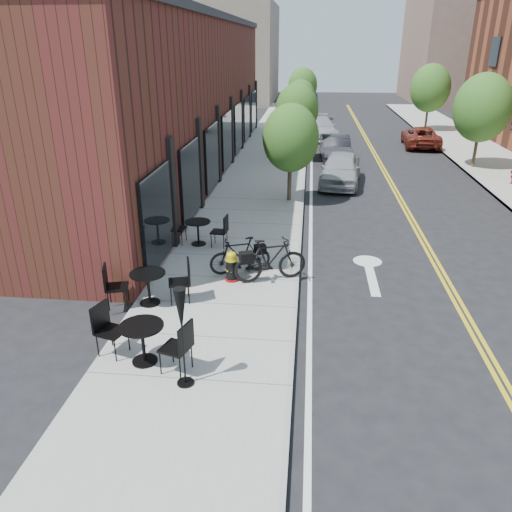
{
  "coord_description": "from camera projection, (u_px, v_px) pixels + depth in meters",
  "views": [
    {
      "loc": [
        0.12,
        -10.62,
        5.98
      ],
      "look_at": [
        -1.11,
        1.0,
        1.0
      ],
      "focal_mm": 35.0,
      "sensor_mm": 36.0,
      "label": 1
    }
  ],
  "objects": [
    {
      "name": "bistro_set_c",
      "position": [
        198.0,
        229.0,
        15.63
      ],
      "size": [
        1.88,
        0.88,
        1.0
      ],
      "rotation": [
        0.0,
        0.0,
        -0.1
      ],
      "color": "black",
      "rests_on": "sidewalk_near"
    },
    {
      "name": "bg_building_right",
      "position": [
        461.0,
        43.0,
        53.91
      ],
      "size": [
        10.0,
        16.0,
        12.0
      ],
      "primitive_type": "cube",
      "color": "brown",
      "rests_on": "ground"
    },
    {
      "name": "bicycle_right",
      "position": [
        270.0,
        260.0,
        13.19
      ],
      "size": [
        2.05,
        1.24,
        1.19
      ],
      "primitive_type": "imported",
      "rotation": [
        0.0,
        0.0,
        1.95
      ],
      "color": "black",
      "rests_on": "sidewalk_near"
    },
    {
      "name": "sidewalk_near",
      "position": [
        257.0,
        194.0,
        21.39
      ],
      "size": [
        4.0,
        70.0,
        0.12
      ],
      "primitive_type": "cube",
      "color": "#9E9B93",
      "rests_on": "ground"
    },
    {
      "name": "bicycle_left",
      "position": [
        240.0,
        255.0,
        13.67
      ],
      "size": [
        1.77,
        1.08,
        1.03
      ],
      "primitive_type": "imported",
      "rotation": [
        0.0,
        0.0,
        -1.2
      ],
      "color": "black",
      "rests_on": "sidewalk_near"
    },
    {
      "name": "tree_near_d",
      "position": [
        303.0,
        86.0,
        41.22
      ],
      "size": [
        2.4,
        2.4,
        4.11
      ],
      "color": "#382B1E",
      "rests_on": "sidewalk_near"
    },
    {
      "name": "ground",
      "position": [
        297.0,
        312.0,
        12.07
      ],
      "size": [
        120.0,
        120.0,
        0.0
      ],
      "primitive_type": "plane",
      "color": "black",
      "rests_on": "ground"
    },
    {
      "name": "tree_near_b",
      "position": [
        297.0,
        110.0,
        26.61
      ],
      "size": [
        2.3,
        2.3,
        3.98
      ],
      "color": "#382B1E",
      "rests_on": "sidewalk_near"
    },
    {
      "name": "tree_far_b",
      "position": [
        483.0,
        108.0,
        24.68
      ],
      "size": [
        2.8,
        2.8,
        4.62
      ],
      "color": "#382B1E",
      "rests_on": "sidewalk_far"
    },
    {
      "name": "parked_car_far",
      "position": [
        421.0,
        137.0,
        31.16
      ],
      "size": [
        2.35,
        4.6,
        1.24
      ],
      "primitive_type": "imported",
      "rotation": [
        0.0,
        0.0,
        3.08
      ],
      "color": "maroon",
      "rests_on": "ground"
    },
    {
      "name": "bistro_set_a",
      "position": [
        143.0,
        338.0,
        9.77
      ],
      "size": [
        2.07,
        1.09,
        1.09
      ],
      "rotation": [
        0.0,
        0.0,
        -0.3
      ],
      "color": "black",
      "rests_on": "sidewalk_near"
    },
    {
      "name": "tree_near_a",
      "position": [
        291.0,
        138.0,
        19.34
      ],
      "size": [
        2.2,
        2.2,
        3.81
      ],
      "color": "#382B1E",
      "rests_on": "sidewalk_near"
    },
    {
      "name": "building_near",
      "position": [
        174.0,
        99.0,
        24.13
      ],
      "size": [
        5.0,
        28.0,
        7.0
      ],
      "primitive_type": "cube",
      "color": "#4C2318",
      "rests_on": "ground"
    },
    {
      "name": "parked_car_b",
      "position": [
        335.0,
        149.0,
        27.26
      ],
      "size": [
        1.71,
        4.31,
        1.4
      ],
      "primitive_type": "imported",
      "rotation": [
        0.0,
        0.0,
        0.06
      ],
      "color": "black",
      "rests_on": "ground"
    },
    {
      "name": "tree_far_c",
      "position": [
        430.0,
        88.0,
        35.65
      ],
      "size": [
        2.8,
        2.8,
        4.62
      ],
      "color": "#382B1E",
      "rests_on": "sidewalk_far"
    },
    {
      "name": "bg_building_left",
      "position": [
        239.0,
        53.0,
        54.79
      ],
      "size": [
        8.0,
        14.0,
        10.0
      ],
      "primitive_type": "cube",
      "color": "#726656",
      "rests_on": "ground"
    },
    {
      "name": "tree_near_c",
      "position": [
        300.0,
        99.0,
        34.0
      ],
      "size": [
        2.1,
        2.1,
        3.67
      ],
      "color": "#382B1E",
      "rests_on": "sidewalk_near"
    },
    {
      "name": "patio_umbrella",
      "position": [
        181.0,
        317.0,
        8.78
      ],
      "size": [
        0.32,
        0.32,
        1.98
      ],
      "color": "black",
      "rests_on": "sidewalk_near"
    },
    {
      "name": "fire_hydrant",
      "position": [
        232.0,
        266.0,
        13.27
      ],
      "size": [
        0.39,
        0.39,
        0.85
      ],
      "rotation": [
        0.0,
        0.0,
        0.06
      ],
      "color": "maroon",
      "rests_on": "sidewalk_near"
    },
    {
      "name": "parked_car_a",
      "position": [
        341.0,
        169.0,
        22.69
      ],
      "size": [
        2.21,
        4.45,
        1.46
      ],
      "primitive_type": "imported",
      "rotation": [
        0.0,
        0.0,
        -0.12
      ],
      "color": "#9FA3A7",
      "rests_on": "ground"
    },
    {
      "name": "bistro_set_b",
      "position": [
        148.0,
        283.0,
        12.02
      ],
      "size": [
        2.04,
        1.06,
        1.07
      ],
      "rotation": [
        0.0,
        0.0,
        0.28
      ],
      "color": "black",
      "rests_on": "sidewalk_near"
    },
    {
      "name": "parked_car_c",
      "position": [
        320.0,
        128.0,
        33.95
      ],
      "size": [
        2.61,
        5.13,
        1.43
      ],
      "primitive_type": "imported",
      "rotation": [
        0.0,
        0.0,
        0.13
      ],
      "color": "#A9A9AD",
      "rests_on": "ground"
    }
  ]
}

